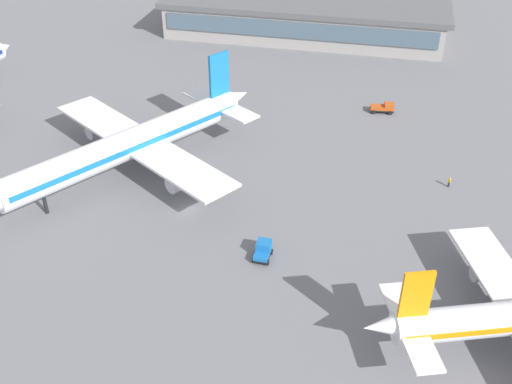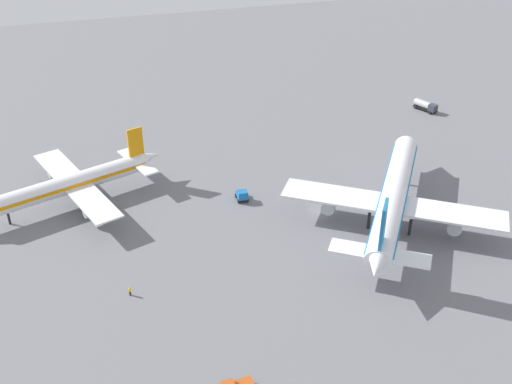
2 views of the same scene
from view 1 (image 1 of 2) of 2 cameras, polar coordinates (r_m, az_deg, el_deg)
name	(u,v)px [view 1 (image 1 of 2)]	position (r m, az deg, el deg)	size (l,w,h in m)	color
ground	(188,209)	(89.79, -6.53, -1.61)	(288.00, 288.00, 0.00)	slate
terminal_building	(304,18)	(155.21, 4.63, 16.17)	(69.89, 21.19, 8.75)	#9E9993
airplane_at_gate	(131,143)	(96.46, -11.82, 4.54)	(37.75, 44.85, 15.50)	white
baggage_tug	(263,250)	(79.82, 0.69, -5.56)	(2.26, 3.24, 2.30)	black
pushback_tractor	(383,108)	(118.82, 12.05, 7.86)	(4.59, 2.64, 1.90)	black
ground_crew_worker	(449,182)	(98.46, 17.93, 0.91)	(0.49, 0.55, 1.67)	#1E2338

